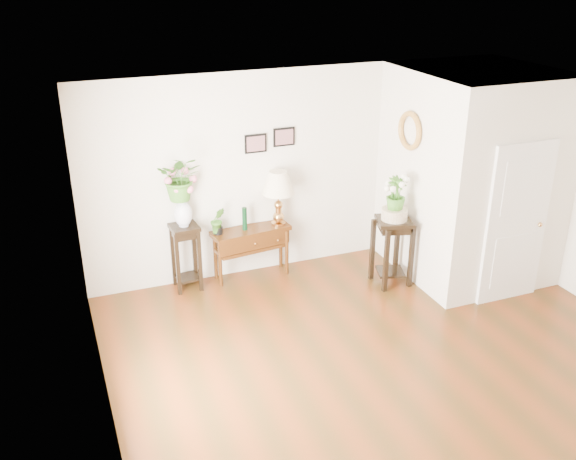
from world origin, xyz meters
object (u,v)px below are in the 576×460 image
table_lamp (278,201)px  plant_stand_b (392,251)px  plant_stand_a (186,257)px  console_table (251,253)px

table_lamp → plant_stand_b: size_ratio=0.83×
table_lamp → plant_stand_a: table_lamp is taller
console_table → table_lamp: 0.82m
table_lamp → plant_stand_b: bearing=-33.9°
console_table → plant_stand_b: size_ratio=1.15×
plant_stand_a → table_lamp: bearing=0.0°
console_table → table_lamp: table_lamp is taller
table_lamp → plant_stand_b: table_lamp is taller
console_table → plant_stand_a: plant_stand_a is taller
plant_stand_a → plant_stand_b: size_ratio=0.97×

